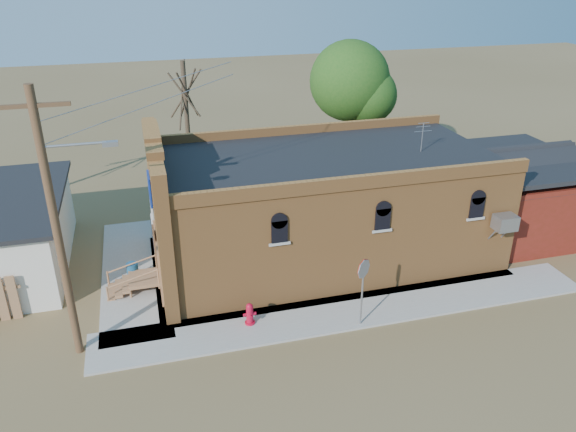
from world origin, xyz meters
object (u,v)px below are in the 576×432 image
object	(u,v)px
utility_pole	(57,224)
brick_bar	(318,207)
stop_sign	(363,275)
trash_barrel	(133,271)
fire_hydrant	(250,314)

from	to	relation	value
utility_pole	brick_bar	bearing A→B (deg)	23.69
utility_pole	stop_sign	distance (m)	10.07
utility_pole	stop_sign	bearing A→B (deg)	-6.82
utility_pole	trash_barrel	distance (m)	6.30
stop_sign	trash_barrel	world-z (taller)	stop_sign
utility_pole	trash_barrel	world-z (taller)	utility_pole
stop_sign	brick_bar	bearing A→B (deg)	75.94
fire_hydrant	trash_barrel	size ratio (longest dim) A/B	1.16
fire_hydrant	stop_sign	xyz separation A→B (m)	(3.84, -1.07, 1.62)
fire_hydrant	brick_bar	bearing A→B (deg)	37.62
trash_barrel	stop_sign	bearing A→B (deg)	-34.39
brick_bar	utility_pole	xyz separation A→B (m)	(-9.79, -4.29, 2.43)
utility_pole	trash_barrel	bearing A→B (deg)	66.55
fire_hydrant	stop_sign	size ratio (longest dim) A/B	0.32
brick_bar	stop_sign	distance (m)	5.45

